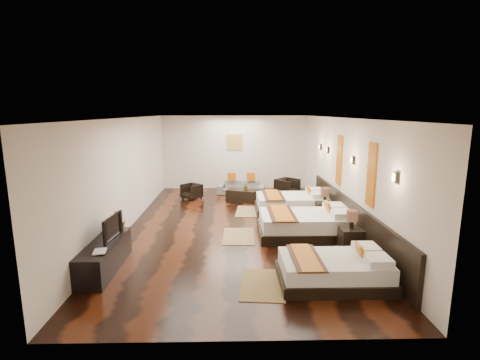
{
  "coord_description": "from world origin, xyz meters",
  "views": [
    {
      "loc": [
        -0.09,
        -8.93,
        2.96
      ],
      "look_at": [
        0.13,
        0.7,
        1.1
      ],
      "focal_mm": 26.69,
      "sensor_mm": 36.0,
      "label": 1
    }
  ],
  "objects_px": {
    "nightstand_b": "(325,209)",
    "figurine": "(116,220)",
    "coffee_table": "(242,195)",
    "bed_mid": "(307,224)",
    "bed_near": "(335,270)",
    "tv_console": "(105,256)",
    "armchair_left": "(192,191)",
    "bed_far": "(293,204)",
    "nightstand_a": "(351,237)",
    "table_plant": "(246,186)",
    "tv": "(109,227)",
    "armchair_right": "(287,187)",
    "book": "(93,252)",
    "sofa": "(241,187)"
  },
  "relations": [
    {
      "from": "book",
      "to": "coffee_table",
      "type": "bearing_deg",
      "value": 64.29
    },
    {
      "from": "bed_mid",
      "to": "nightstand_b",
      "type": "bearing_deg",
      "value": 58.87
    },
    {
      "from": "bed_mid",
      "to": "sofa",
      "type": "relative_size",
      "value": 1.33
    },
    {
      "from": "bed_mid",
      "to": "tv",
      "type": "bearing_deg",
      "value": -158.91
    },
    {
      "from": "book",
      "to": "armchair_left",
      "type": "distance_m",
      "value": 6.14
    },
    {
      "from": "tv_console",
      "to": "tv",
      "type": "height_order",
      "value": "tv"
    },
    {
      "from": "book",
      "to": "armchair_left",
      "type": "xyz_separation_m",
      "value": [
        1.02,
        6.05,
        -0.3
      ]
    },
    {
      "from": "bed_far",
      "to": "bed_near",
      "type": "bearing_deg",
      "value": -90.04
    },
    {
      "from": "bed_near",
      "to": "sofa",
      "type": "distance_m",
      "value": 7.01
    },
    {
      "from": "nightstand_b",
      "to": "armchair_right",
      "type": "bearing_deg",
      "value": 101.65
    },
    {
      "from": "bed_near",
      "to": "tv_console",
      "type": "bearing_deg",
      "value": 171.46
    },
    {
      "from": "figurine",
      "to": "book",
      "type": "bearing_deg",
      "value": -90.0
    },
    {
      "from": "armchair_left",
      "to": "armchair_right",
      "type": "relative_size",
      "value": 0.83
    },
    {
      "from": "bed_near",
      "to": "sofa",
      "type": "relative_size",
      "value": 1.13
    },
    {
      "from": "nightstand_b",
      "to": "figurine",
      "type": "height_order",
      "value": "figurine"
    },
    {
      "from": "bed_near",
      "to": "table_plant",
      "type": "distance_m",
      "value": 5.92
    },
    {
      "from": "bed_mid",
      "to": "table_plant",
      "type": "height_order",
      "value": "bed_mid"
    },
    {
      "from": "bed_near",
      "to": "tv",
      "type": "distance_m",
      "value": 4.26
    },
    {
      "from": "nightstand_a",
      "to": "armchair_left",
      "type": "height_order",
      "value": "nightstand_a"
    },
    {
      "from": "bed_mid",
      "to": "coffee_table",
      "type": "bearing_deg",
      "value": 113.21
    },
    {
      "from": "nightstand_b",
      "to": "figurine",
      "type": "distance_m",
      "value": 5.45
    },
    {
      "from": "nightstand_a",
      "to": "coffee_table",
      "type": "distance_m",
      "value": 4.9
    },
    {
      "from": "bed_near",
      "to": "table_plant",
      "type": "height_order",
      "value": "bed_near"
    },
    {
      "from": "sofa",
      "to": "bed_near",
      "type": "bearing_deg",
      "value": -68.71
    },
    {
      "from": "nightstand_a",
      "to": "sofa",
      "type": "bearing_deg",
      "value": 112.13
    },
    {
      "from": "tv",
      "to": "armchair_right",
      "type": "bearing_deg",
      "value": -31.77
    },
    {
      "from": "bed_mid",
      "to": "armchair_left",
      "type": "bearing_deg",
      "value": 130.21
    },
    {
      "from": "armchair_left",
      "to": "table_plant",
      "type": "height_order",
      "value": "table_plant"
    },
    {
      "from": "sofa",
      "to": "armchair_right",
      "type": "relative_size",
      "value": 2.39
    },
    {
      "from": "nightstand_b",
      "to": "sofa",
      "type": "relative_size",
      "value": 0.54
    },
    {
      "from": "figurine",
      "to": "coffee_table",
      "type": "relative_size",
      "value": 0.38
    },
    {
      "from": "bed_mid",
      "to": "armchair_left",
      "type": "xyz_separation_m",
      "value": [
        -3.18,
        3.76,
        -0.03
      ]
    },
    {
      "from": "armchair_left",
      "to": "nightstand_b",
      "type": "bearing_deg",
      "value": 9.87
    },
    {
      "from": "tv",
      "to": "book",
      "type": "height_order",
      "value": "tv"
    },
    {
      "from": "tv",
      "to": "book",
      "type": "relative_size",
      "value": 2.84
    },
    {
      "from": "bed_near",
      "to": "coffee_table",
      "type": "distance_m",
      "value": 5.99
    },
    {
      "from": "nightstand_b",
      "to": "nightstand_a",
      "type": "bearing_deg",
      "value": -90.0
    },
    {
      "from": "bed_near",
      "to": "nightstand_b",
      "type": "bearing_deg",
      "value": 78.36
    },
    {
      "from": "tv",
      "to": "nightstand_a",
      "type": "bearing_deg",
      "value": -77.35
    },
    {
      "from": "coffee_table",
      "to": "bed_mid",
      "type": "bearing_deg",
      "value": -66.79
    },
    {
      "from": "book",
      "to": "coffee_table",
      "type": "relative_size",
      "value": 0.29
    },
    {
      "from": "bed_mid",
      "to": "tv_console",
      "type": "xyz_separation_m",
      "value": [
        -4.2,
        -1.78,
        -0.02
      ]
    },
    {
      "from": "tv",
      "to": "sofa",
      "type": "relative_size",
      "value": 0.48
    },
    {
      "from": "bed_far",
      "to": "nightstand_a",
      "type": "height_order",
      "value": "nightstand_a"
    },
    {
      "from": "book",
      "to": "sofa",
      "type": "distance_m",
      "value": 7.28
    },
    {
      "from": "book",
      "to": "coffee_table",
      "type": "height_order",
      "value": "book"
    },
    {
      "from": "tv",
      "to": "armchair_right",
      "type": "distance_m",
      "value": 7.15
    },
    {
      "from": "bed_far",
      "to": "armchair_right",
      "type": "distance_m",
      "value": 2.09
    },
    {
      "from": "table_plant",
      "to": "bed_near",
      "type": "bearing_deg",
      "value": -77.04
    },
    {
      "from": "book",
      "to": "figurine",
      "type": "xyz_separation_m",
      "value": [
        0.0,
        1.27,
        0.18
      ]
    }
  ]
}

